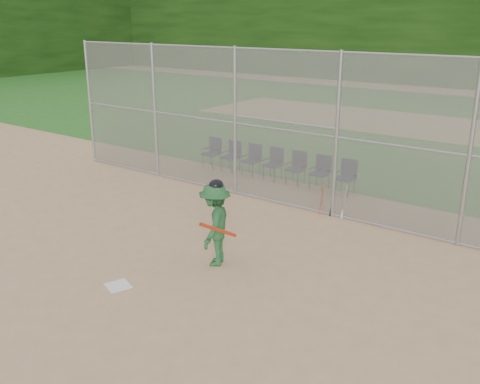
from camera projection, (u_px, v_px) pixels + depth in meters
The scene contains 14 objects.
ground at pixel (161, 281), 9.97m from camera, with size 100.00×100.00×0.00m, color tan.
grass_strip at pixel (446, 128), 23.76m from camera, with size 100.00×100.00×0.00m, color #24611D.
dirt_patch_far at pixel (446, 128), 23.76m from camera, with size 24.00×24.00×0.00m, color tan.
backstop_fence at pixel (300, 129), 13.16m from camera, with size 16.09×0.09×4.00m.
home_plate at pixel (118, 285), 9.80m from camera, with size 0.40×0.40×0.02m, color white.
batter_at_plate at pixel (215, 224), 10.44m from camera, with size 1.07×1.40×1.76m.
spare_bats at pixel (333, 199), 13.20m from camera, with size 0.66×0.29×0.84m.
chair_0 at pixel (211, 153), 17.43m from camera, with size 0.54×0.52×0.96m, color #0E1633, non-canonical shape.
chair_1 at pixel (231, 157), 16.98m from camera, with size 0.54×0.52×0.96m, color #0E1633, non-canonical shape.
chair_2 at pixel (251, 160), 16.54m from camera, with size 0.54×0.52×0.96m, color #0E1633, non-canonical shape.
chair_3 at pixel (273, 164), 16.09m from camera, with size 0.54×0.52×0.96m, color #0E1633, non-canonical shape.
chair_4 at pixel (295, 168), 15.64m from camera, with size 0.54×0.52×0.96m, color #0E1633, non-canonical shape.
chair_5 at pixel (320, 173), 15.20m from camera, with size 0.54×0.52×0.96m, color #0E1633, non-canonical shape.
chair_6 at pixel (345, 178), 14.75m from camera, with size 0.54×0.52×0.96m, color #0E1633, non-canonical shape.
Camera 1 is at (6.49, -6.35, 4.69)m, focal length 40.00 mm.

